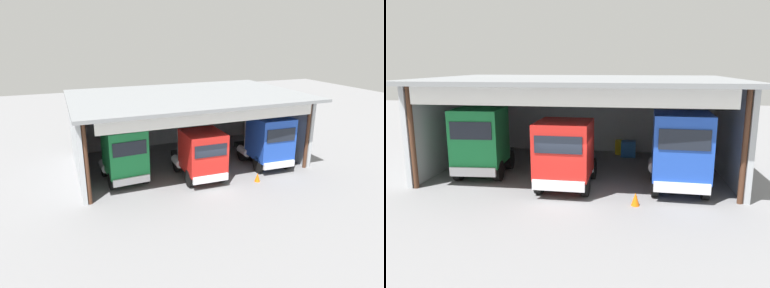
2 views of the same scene
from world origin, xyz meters
The scene contains 8 objects.
ground_plane centered at (0.00, 0.00, 0.00)m, with size 80.00×80.00×0.00m, color slate.
workshop_shed centered at (0.00, 5.25, 3.56)m, with size 15.64×10.35×5.02m.
truck_green_center_left_bay centered at (-4.88, 2.37, 1.88)m, with size 2.71×4.69×3.57m.
truck_red_right_bay centered at (-0.29, 1.03, 1.72)m, with size 2.59×5.40×3.25m.
truck_blue_center_right_bay centered at (4.87, 1.30, 1.94)m, with size 2.65×5.11×3.66m.
oil_drum centered at (2.01, 8.25, 0.45)m, with size 0.58×0.58×0.91m, color gold.
tool_cart centered at (2.58, 7.65, 0.50)m, with size 0.90×0.60×1.00m, color #1E59A5.
traffic_cone centered at (2.93, -0.70, 0.28)m, with size 0.36×0.36×0.56m, color orange.
Camera 1 is at (-8.36, -17.76, 9.00)m, focal length 32.10 mm.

